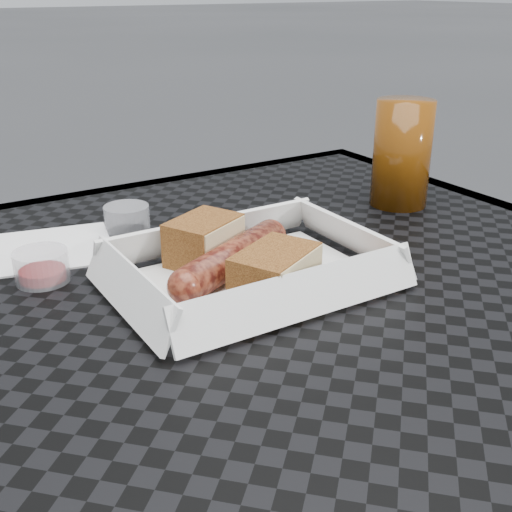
{
  "coord_description": "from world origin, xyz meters",
  "views": [
    {
      "loc": [
        -0.28,
        -0.42,
        1.0
      ],
      "look_at": [
        -0.0,
        0.03,
        0.78
      ],
      "focal_mm": 45.0,
      "sensor_mm": 36.0,
      "label": 1
    }
  ],
  "objects_px": {
    "bratwurst": "(232,258)",
    "drink_glass": "(402,154)",
    "patio_table": "(273,370)",
    "food_tray": "(250,280)"
  },
  "relations": [
    {
      "from": "patio_table",
      "to": "food_tray",
      "type": "relative_size",
      "value": 3.64
    },
    {
      "from": "bratwurst",
      "to": "drink_glass",
      "type": "relative_size",
      "value": 1.23
    },
    {
      "from": "drink_glass",
      "to": "patio_table",
      "type": "bearing_deg",
      "value": -153.85
    },
    {
      "from": "patio_table",
      "to": "food_tray",
      "type": "bearing_deg",
      "value": 92.11
    },
    {
      "from": "food_tray",
      "to": "bratwurst",
      "type": "distance_m",
      "value": 0.03
    },
    {
      "from": "patio_table",
      "to": "drink_glass",
      "type": "distance_m",
      "value": 0.34
    },
    {
      "from": "patio_table",
      "to": "bratwurst",
      "type": "xyz_separation_m",
      "value": [
        -0.01,
        0.05,
        0.1
      ]
    },
    {
      "from": "patio_table",
      "to": "drink_glass",
      "type": "height_order",
      "value": "drink_glass"
    },
    {
      "from": "bratwurst",
      "to": "drink_glass",
      "type": "height_order",
      "value": "drink_glass"
    },
    {
      "from": "food_tray",
      "to": "bratwurst",
      "type": "relative_size",
      "value": 1.39
    }
  ]
}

